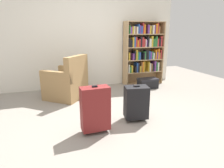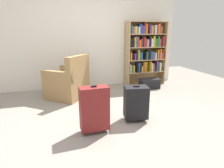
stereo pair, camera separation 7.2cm
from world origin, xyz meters
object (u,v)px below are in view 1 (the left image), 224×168
suitcase_dark_red (95,109)px  suitcase_black (136,102)px  storage_box (148,83)px  mug (91,93)px  bookshelf (143,51)px  armchair (67,83)px

suitcase_dark_red → suitcase_black: size_ratio=1.18×
storage_box → suitcase_dark_red: suitcase_dark_red is taller
suitcase_black → mug: bearing=105.5°
bookshelf → storage_box: (-0.08, -0.45, -0.75)m
mug → storage_box: (1.44, 0.09, 0.08)m
armchair → suitcase_dark_red: bearing=-82.1°
armchair → suitcase_black: armchair is taller
mug → storage_box: storage_box is taller
mug → storage_box: bearing=3.4°
mug → suitcase_dark_red: 1.69m
bookshelf → suitcase_black: (-1.12, -1.99, -0.58)m
armchair → storage_box: bearing=3.7°
armchair → storage_box: size_ratio=2.06×
bookshelf → suitcase_black: bookshelf is taller
bookshelf → storage_box: bookshelf is taller
armchair → suitcase_dark_red: size_ratio=1.46×
bookshelf → armchair: size_ratio=1.63×
armchair → mug: 0.58m
storage_box → suitcase_black: (-1.04, -1.55, 0.17)m
suitcase_black → suitcase_dark_red: bearing=-165.4°
bookshelf → suitcase_dark_red: size_ratio=2.37×
suitcase_dark_red → storage_box: bearing=44.9°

